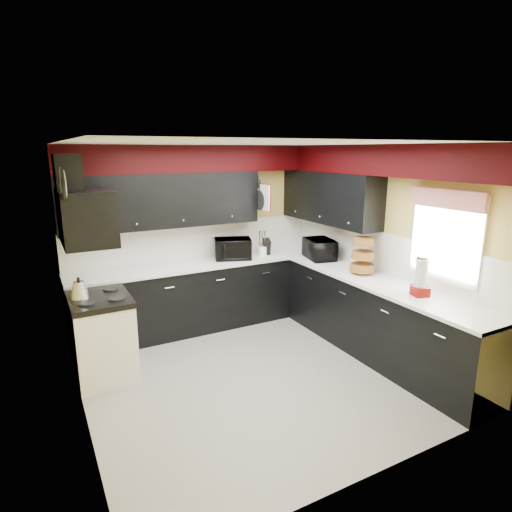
{
  "coord_description": "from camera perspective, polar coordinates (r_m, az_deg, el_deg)",
  "views": [
    {
      "loc": [
        -2.06,
        -3.84,
        2.44
      ],
      "look_at": [
        0.35,
        0.67,
        1.17
      ],
      "focal_mm": 30.0,
      "sensor_mm": 36.0,
      "label": 1
    }
  ],
  "objects": [
    {
      "name": "ground",
      "position": [
        4.99,
        0.04,
        -15.26
      ],
      "size": [
        3.6,
        3.6,
        0.0
      ],
      "primitive_type": "plane",
      "color": "gray",
      "rests_on": "ground"
    },
    {
      "name": "wall_back",
      "position": [
        6.12,
        -7.97,
        2.65
      ],
      "size": [
        3.6,
        0.06,
        2.5
      ],
      "primitive_type": "cube",
      "color": "#E0C666",
      "rests_on": "ground"
    },
    {
      "name": "wall_right",
      "position": [
        5.57,
        16.58,
        1.08
      ],
      "size": [
        0.06,
        3.6,
        2.5
      ],
      "primitive_type": "cube",
      "color": "#E0C666",
      "rests_on": "ground"
    },
    {
      "name": "wall_left",
      "position": [
        4.03,
        -23.24,
        -4.37
      ],
      "size": [
        0.06,
        3.6,
        2.5
      ],
      "primitive_type": "cube",
      "color": "#E0C666",
      "rests_on": "ground"
    },
    {
      "name": "ceiling",
      "position": [
        4.35,
        0.04,
        14.79
      ],
      "size": [
        3.6,
        3.6,
        0.06
      ],
      "primitive_type": "cube",
      "color": "white",
      "rests_on": "wall_back"
    },
    {
      "name": "cab_back",
      "position": [
        6.06,
        -6.72,
        -5.28
      ],
      "size": [
        3.6,
        0.6,
        0.9
      ],
      "primitive_type": "cube",
      "color": "black",
      "rests_on": "ground"
    },
    {
      "name": "cab_right",
      "position": [
        5.4,
        15.93,
        -8.2
      ],
      "size": [
        0.6,
        3.0,
        0.9
      ],
      "primitive_type": "cube",
      "color": "black",
      "rests_on": "ground"
    },
    {
      "name": "counter_back",
      "position": [
        5.92,
        -6.85,
        -0.98
      ],
      "size": [
        3.62,
        0.64,
        0.04
      ],
      "primitive_type": "cube",
      "color": "white",
      "rests_on": "cab_back"
    },
    {
      "name": "counter_right",
      "position": [
        5.24,
        16.27,
        -3.43
      ],
      "size": [
        0.64,
        3.02,
        0.04
      ],
      "primitive_type": "cube",
      "color": "white",
      "rests_on": "cab_right"
    },
    {
      "name": "splash_back",
      "position": [
        6.12,
        -7.92,
        2.08
      ],
      "size": [
        3.6,
        0.02,
        0.5
      ],
      "primitive_type": "cube",
      "color": "white",
      "rests_on": "counter_back"
    },
    {
      "name": "splash_right",
      "position": [
        5.58,
        16.46,
        0.47
      ],
      "size": [
        0.02,
        3.6,
        0.5
      ],
      "primitive_type": "cube",
      "color": "white",
      "rests_on": "counter_right"
    },
    {
      "name": "upper_back",
      "position": [
        5.72,
        -12.28,
        7.26
      ],
      "size": [
        2.6,
        0.35,
        0.7
      ],
      "primitive_type": "cube",
      "color": "black",
      "rests_on": "wall_back"
    },
    {
      "name": "upper_right",
      "position": [
        6.03,
        9.72,
        7.72
      ],
      "size": [
        0.35,
        1.8,
        0.7
      ],
      "primitive_type": "cube",
      "color": "black",
      "rests_on": "wall_right"
    },
    {
      "name": "soffit_back",
      "position": [
        5.83,
        -7.7,
        12.75
      ],
      "size": [
        3.6,
        0.36,
        0.35
      ],
      "primitive_type": "cube",
      "color": "black",
      "rests_on": "wall_back"
    },
    {
      "name": "soffit_right",
      "position": [
        5.19,
        17.38,
        12.11
      ],
      "size": [
        0.36,
        3.24,
        0.35
      ],
      "primitive_type": "cube",
      "color": "black",
      "rests_on": "wall_right"
    },
    {
      "name": "stove",
      "position": [
        5.04,
        -19.73,
        -10.38
      ],
      "size": [
        0.6,
        0.75,
        0.86
      ],
      "primitive_type": "cube",
      "color": "white",
      "rests_on": "ground"
    },
    {
      "name": "cooktop",
      "position": [
        4.87,
        -20.18,
        -5.44
      ],
      "size": [
        0.62,
        0.77,
        0.06
      ],
      "primitive_type": "cube",
      "color": "black",
      "rests_on": "stove"
    },
    {
      "name": "hood",
      "position": [
        4.66,
        -21.7,
        4.87
      ],
      "size": [
        0.5,
        0.78,
        0.55
      ],
      "primitive_type": "cube",
      "color": "black",
      "rests_on": "wall_left"
    },
    {
      "name": "hood_duct",
      "position": [
        4.61,
        -23.8,
        9.85
      ],
      "size": [
        0.24,
        0.4,
        0.4
      ],
      "primitive_type": "cube",
      "color": "black",
      "rests_on": "wall_left"
    },
    {
      "name": "window",
      "position": [
        4.92,
        24.03,
        2.36
      ],
      "size": [
        0.03,
        0.86,
        0.96
      ],
      "primitive_type": null,
      "color": "white",
      "rests_on": "wall_right"
    },
    {
      "name": "valance",
      "position": [
        4.82,
        24.09,
        6.96
      ],
      "size": [
        0.04,
        0.88,
        0.2
      ],
      "primitive_type": "cube",
      "color": "red",
      "rests_on": "wall_right"
    },
    {
      "name": "pan_top",
      "position": [
        6.12,
        -0.06,
        9.88
      ],
      "size": [
        0.03,
        0.22,
        0.4
      ],
      "primitive_type": null,
      "color": "black",
      "rests_on": "upper_back"
    },
    {
      "name": "pan_mid",
      "position": [
        6.03,
        0.52,
        7.43
      ],
      "size": [
        0.03,
        0.28,
        0.46
      ],
      "primitive_type": null,
      "color": "black",
      "rests_on": "upper_back"
    },
    {
      "name": "pan_low",
      "position": [
        6.26,
        -0.63,
        7.4
      ],
      "size": [
        0.03,
        0.24,
        0.42
      ],
      "primitive_type": null,
      "color": "black",
      "rests_on": "upper_back"
    },
    {
      "name": "cut_board",
      "position": [
        5.93,
        1.17,
        7.8
      ],
      "size": [
        0.03,
        0.26,
        0.35
      ],
      "primitive_type": "cube",
      "color": "white",
      "rests_on": "upper_back"
    },
    {
      "name": "baskets",
      "position": [
        5.43,
        14.05,
        0.16
      ],
      "size": [
        0.27,
        0.27,
        0.5
      ],
      "primitive_type": null,
      "color": "brown",
      "rests_on": "upper_right"
    },
    {
      "name": "clock",
      "position": [
        4.11,
        -24.37,
        8.73
      ],
      "size": [
        0.03,
        0.3,
        0.3
      ],
      "primitive_type": null,
      "color": "black",
      "rests_on": "wall_left"
    },
    {
      "name": "deco_plate",
      "position": [
        5.18,
        19.87,
        11.09
      ],
      "size": [
        0.03,
        0.24,
        0.24
      ],
      "primitive_type": null,
      "color": "white",
      "rests_on": "wall_right"
    },
    {
      "name": "toaster_oven",
      "position": [
        6.03,
        -3.09,
        0.98
      ],
      "size": [
        0.61,
        0.56,
        0.29
      ],
      "primitive_type": "imported",
      "rotation": [
        0.0,
        0.0,
        -0.34
      ],
      "color": "black",
      "rests_on": "counter_back"
    },
    {
      "name": "microwave",
      "position": [
        6.08,
        8.51,
        0.93
      ],
      "size": [
        0.45,
        0.57,
        0.28
      ],
      "primitive_type": "imported",
      "rotation": [
        0.0,
        0.0,
        1.35
      ],
      "color": "black",
      "rests_on": "counter_right"
    },
    {
      "name": "utensil_crock",
      "position": [
        6.21,
        0.84,
        0.68
      ],
      "size": [
        0.13,
        0.13,
        0.14
      ],
      "primitive_type": "cylinder",
      "rotation": [
        0.0,
        0.0,
        -0.02
      ],
      "color": "white",
      "rests_on": "counter_back"
    },
    {
      "name": "knife_block",
      "position": [
        6.26,
        1.36,
        1.22
      ],
      "size": [
        0.14,
        0.17,
        0.23
      ],
      "primitive_type": "cube",
      "rotation": [
        0.0,
        0.0,
        -0.29
      ],
      "color": "black",
      "rests_on": "counter_back"
    },
    {
      "name": "kettle",
      "position": [
        4.88,
        -22.49,
        -4.16
      ],
      "size": [
        0.26,
        0.26,
        0.18
      ],
      "primitive_type": null,
      "rotation": [
        0.0,
        0.0,
        0.4
      ],
      "color": "silver",
      "rests_on": "cooktop"
    },
    {
      "name": "dispenser_a",
      "position": [
        4.87,
        21.0,
        -2.72
      ],
      "size": [
        0.14,
        0.14,
        0.35
      ],
      "primitive_type": null,
      "rotation": [
        0.0,
        0.0,
        -0.05
      ],
      "color": "maroon",
      "rests_on": "counter_right"
    },
    {
      "name": "dispenser_b",
      "position": [
        4.79,
        21.2,
        -2.66
      ],
      "size": [
        0.19,
        0.19,
        0.41
      ],
      "primitive_type": null,
      "rotation": [
        0.0,
        0.0,
        -0.29
      ],
      "color": "#621404",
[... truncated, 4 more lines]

